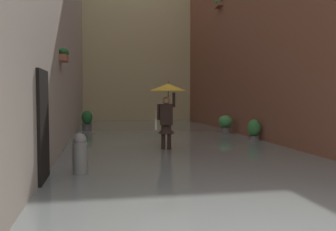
{
  "coord_description": "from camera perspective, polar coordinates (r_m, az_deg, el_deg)",
  "views": [
    {
      "loc": [
        2.29,
        3.98,
        1.73
      ],
      "look_at": [
        0.15,
        -7.78,
        1.06
      ],
      "focal_mm": 39.42,
      "sensor_mm": 36.0,
      "label": 1
    }
  ],
  "objects": [
    {
      "name": "person_wading",
      "position": [
        11.01,
        -0.12,
        2.21
      ],
      "size": [
        1.1,
        1.1,
        2.14
      ],
      "color": "#2D2319",
      "rests_on": "ground_plane"
    },
    {
      "name": "building_facade_left",
      "position": [
        15.46,
        15.72,
        15.4
      ],
      "size": [
        2.04,
        23.26,
        10.05
      ],
      "color": "brown",
      "rests_on": "ground_plane"
    },
    {
      "name": "potted_plant_far_left",
      "position": [
        13.64,
        13.15,
        -2.26
      ],
      "size": [
        0.46,
        0.46,
        0.84
      ],
      "color": "#66605B",
      "rests_on": "ground_plane"
    },
    {
      "name": "flood_water",
      "position": [
        13.9,
        -0.77,
        -3.72
      ],
      "size": [
        7.59,
        25.26,
        0.1
      ],
      "primitive_type": "cube",
      "color": "slate",
      "rests_on": "ground_plane"
    },
    {
      "name": "potted_plant_near_left",
      "position": [
        15.87,
        8.86,
        -1.26
      ],
      "size": [
        0.6,
        0.6,
        0.85
      ],
      "color": "#66605B",
      "rests_on": "ground_plane"
    },
    {
      "name": "mooring_bollard",
      "position": [
        7.88,
        -13.46,
        -6.07
      ],
      "size": [
        0.3,
        0.3,
        0.94
      ],
      "color": "gray",
      "rests_on": "ground_plane"
    },
    {
      "name": "building_facade_far",
      "position": [
        24.72,
        -4.97,
        14.5
      ],
      "size": [
        10.39,
        1.8,
        13.14
      ],
      "primitive_type": "cube",
      "color": "tan",
      "rests_on": "ground_plane"
    },
    {
      "name": "potted_plant_mid_right",
      "position": [
        17.75,
        -12.4,
        -0.78
      ],
      "size": [
        0.51,
        0.51,
        0.97
      ],
      "color": "#66605B",
      "rests_on": "ground_plane"
    },
    {
      "name": "ground_plane",
      "position": [
        13.9,
        -0.77,
        -3.92
      ],
      "size": [
        60.0,
        60.0,
        0.0
      ],
      "primitive_type": "plane",
      "color": "slate"
    }
  ]
}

